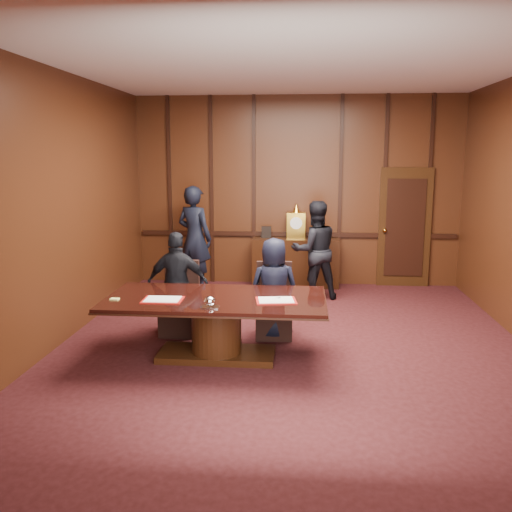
{
  "coord_description": "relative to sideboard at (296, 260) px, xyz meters",
  "views": [
    {
      "loc": [
        0.11,
        -6.66,
        2.44
      ],
      "look_at": [
        -0.52,
        0.66,
        1.05
      ],
      "focal_mm": 38.0,
      "sensor_mm": 36.0,
      "label": 1
    }
  ],
  "objects": [
    {
      "name": "chair_right",
      "position": [
        -0.25,
        -2.86,
        -0.19
      ],
      "size": [
        0.5,
        0.5,
        0.99
      ],
      "rotation": [
        0.0,
        0.0,
        0.05
      ],
      "color": "black",
      "rests_on": "ground"
    },
    {
      "name": "folder_right",
      "position": [
        -0.18,
        -3.86,
        0.28
      ],
      "size": [
        0.5,
        0.39,
        0.02
      ],
      "rotation": [
        0.0,
        0.0,
        0.15
      ],
      "color": "#A6120F",
      "rests_on": "conference_table"
    },
    {
      "name": "folder_left",
      "position": [
        -1.5,
        -3.94,
        0.28
      ],
      "size": [
        0.47,
        0.34,
        0.02
      ],
      "rotation": [
        0.0,
        0.0,
        0.02
      ],
      "color": "#A6120F",
      "rests_on": "conference_table"
    },
    {
      "name": "witness_left",
      "position": [
        -1.82,
        -0.39,
        0.46
      ],
      "size": [
        0.81,
        0.7,
        1.89
      ],
      "primitive_type": "imported",
      "rotation": [
        0.0,
        0.0,
        2.71
      ],
      "color": "black",
      "rests_on": "ground"
    },
    {
      "name": "room",
      "position": [
        0.07,
        -3.12,
        1.24
      ],
      "size": [
        7.0,
        7.04,
        3.5
      ],
      "color": "black",
      "rests_on": "ground"
    },
    {
      "name": "conference_table",
      "position": [
        -0.9,
        -3.74,
        0.02
      ],
      "size": [
        2.62,
        1.32,
        0.76
      ],
      "color": "black",
      "rests_on": "ground"
    },
    {
      "name": "witness_right",
      "position": [
        0.33,
        -0.86,
        0.35
      ],
      "size": [
        0.96,
        0.84,
        1.67
      ],
      "primitive_type": "imported",
      "rotation": [
        0.0,
        0.0,
        3.43
      ],
      "color": "black",
      "rests_on": "ground"
    },
    {
      "name": "inkstand",
      "position": [
        -0.9,
        -4.19,
        0.33
      ],
      "size": [
        0.2,
        0.14,
        0.12
      ],
      "color": "white",
      "rests_on": "conference_table"
    },
    {
      "name": "sideboard",
      "position": [
        0.0,
        0.0,
        0.0
      ],
      "size": [
        1.6,
        0.45,
        1.54
      ],
      "color": "black",
      "rests_on": "ground"
    },
    {
      "name": "signatory_right",
      "position": [
        -0.25,
        -2.94,
        0.19
      ],
      "size": [
        0.74,
        0.56,
        1.36
      ],
      "primitive_type": "imported",
      "rotation": [
        0.0,
        0.0,
        3.35
      ],
      "color": "black",
      "rests_on": "ground"
    },
    {
      "name": "signatory_left",
      "position": [
        -1.55,
        -2.94,
        0.23
      ],
      "size": [
        0.84,
        0.37,
        1.42
      ],
      "primitive_type": "imported",
      "rotation": [
        0.0,
        0.0,
        3.17
      ],
      "color": "black",
      "rests_on": "ground"
    },
    {
      "name": "notepad",
      "position": [
        -2.07,
        -3.96,
        0.28
      ],
      "size": [
        0.11,
        0.08,
        0.01
      ],
      "primitive_type": "cube",
      "rotation": [
        0.0,
        0.0,
        -0.08
      ],
      "color": "#FCF57B",
      "rests_on": "conference_table"
    },
    {
      "name": "chair_left",
      "position": [
        -1.55,
        -2.86,
        -0.19
      ],
      "size": [
        0.49,
        0.49,
        0.99
      ],
      "rotation": [
        0.0,
        0.0,
        -0.02
      ],
      "color": "black",
      "rests_on": "ground"
    }
  ]
}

